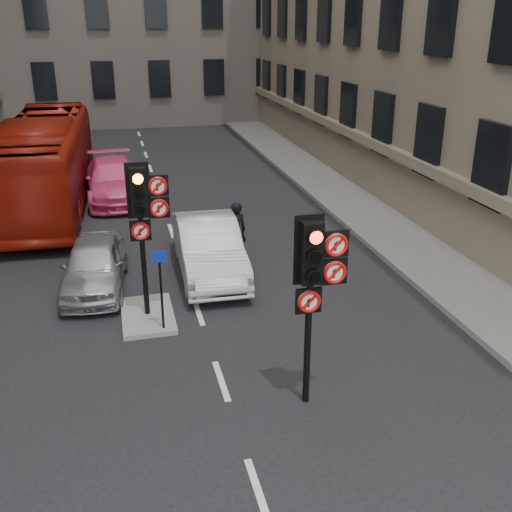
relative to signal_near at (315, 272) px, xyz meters
name	(u,v)px	position (x,y,z in m)	size (l,w,h in m)	color
ground	(243,447)	(-1.49, -0.99, -2.58)	(120.00, 120.00, 0.00)	black
pavement_right	(362,205)	(5.71, 11.01, -2.50)	(3.00, 50.00, 0.16)	gray
centre_island	(148,315)	(-2.69, 4.01, -2.52)	(1.20, 2.00, 0.12)	gray
signal_near	(315,272)	(0.00, 0.00, 0.00)	(0.91, 0.40, 3.58)	black
signal_far	(144,208)	(-2.60, 4.00, 0.12)	(0.91, 0.40, 3.58)	black
car_silver	(94,265)	(-3.86, 6.01, -1.93)	(1.54, 3.82, 1.30)	#999CA0
car_white	(209,247)	(-0.83, 6.27, -1.82)	(1.61, 4.62, 1.52)	silver
car_pink	(114,180)	(-3.20, 14.30, -1.84)	(2.09, 5.14, 1.49)	#EB4586
bus_red	(45,162)	(-5.61, 14.11, -0.97)	(2.71, 11.59, 3.23)	maroon
motorcycle	(208,234)	(-0.59, 7.93, -2.02)	(0.52, 1.86, 1.12)	black
motorcyclist	(236,231)	(0.09, 7.07, -1.71)	(0.64, 0.42, 1.75)	black
info_sign	(161,279)	(-2.39, 3.19, -1.26)	(0.32, 0.12, 1.86)	black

